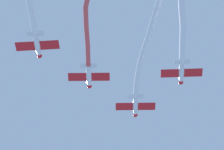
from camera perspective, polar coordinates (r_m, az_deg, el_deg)
The scene contains 5 objects.
airplane_lead at distance 75.69m, azimuth 2.60°, elevation -3.41°, with size 5.95×4.51×1.47m.
smoke_trail_lead at distance 68.86m, azimuth 4.42°, elevation 5.10°, with size 2.69×22.15×3.34m.
airplane_left_wing at distance 72.04m, azimuth -2.57°, elevation -0.13°, with size 5.95×4.50×1.47m.
airplane_right_wing at distance 72.56m, azimuth 7.67°, elevation 0.30°, with size 5.96×4.52×1.47m.
airplane_slot at distance 69.06m, azimuth -8.24°, elevation 3.31°, with size 5.96×4.53×1.47m.
Camera 1 is at (-9.14, -53.72, 6.86)m, focal length 82.83 mm.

